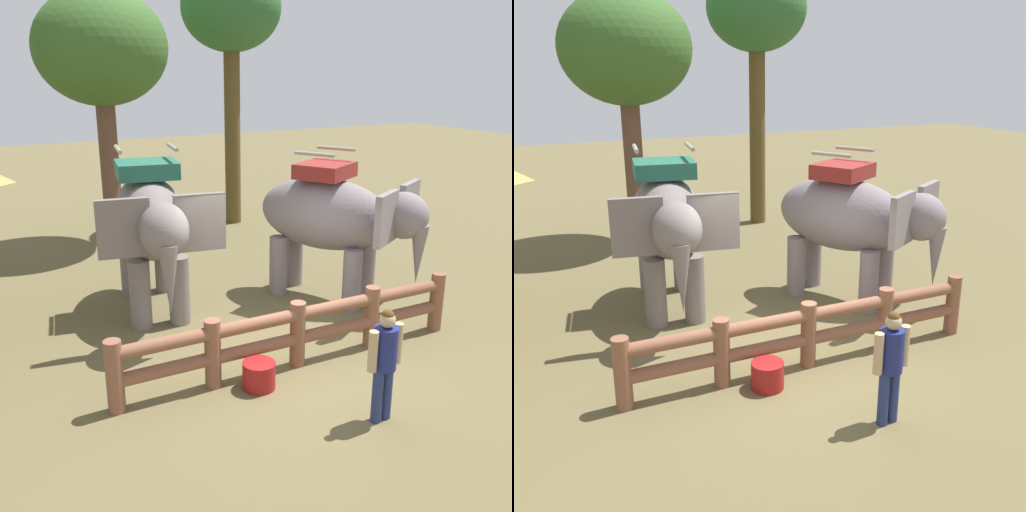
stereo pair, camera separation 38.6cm
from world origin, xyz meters
The scene contains 8 objects.
ground_plane centered at (0.00, 0.00, 0.00)m, with size 60.00×60.00×0.00m, color brown.
log_fence centered at (0.00, -0.28, 0.60)m, with size 5.93×0.31×1.05m.
elephant_near_left centered at (-1.28, 2.74, 1.75)m, with size 2.17×3.69×3.11m.
elephant_center centered at (2.06, 1.75, 1.67)m, with size 2.80×3.46×2.97m.
tourist_woman_in_black centered at (0.19, -2.08, 0.91)m, with size 0.56×0.33×1.58m.
tree_far_left centered at (2.98, 8.14, 5.77)m, with size 2.73×2.73×7.13m.
tree_far_right centered at (-0.71, 7.74, 4.80)m, with size 3.24×3.24×6.27m.
feed_bucket centered at (-0.85, -0.61, 0.20)m, with size 0.48×0.48×0.40m.
Camera 1 is at (-4.42, -7.24, 4.48)m, focal length 41.06 mm.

